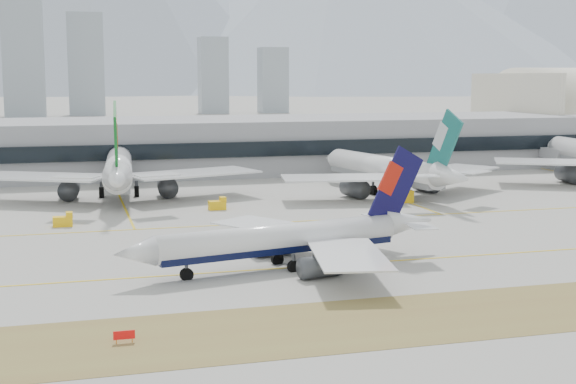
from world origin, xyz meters
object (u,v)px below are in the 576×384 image
object	(u,v)px
widebody_eva	(118,171)
widebody_cathay	(389,171)
taxiing_airliner	(291,239)
terminal	(209,145)

from	to	relation	value
widebody_eva	widebody_cathay	size ratio (longest dim) A/B	1.12
taxiing_airliner	widebody_cathay	size ratio (longest dim) A/B	0.88
taxiing_airliner	widebody_cathay	bearing A→B (deg)	-134.85
taxiing_airliner	widebody_cathay	world-z (taller)	widebody_cathay
widebody_cathay	terminal	xyz separation A→B (m)	(-31.89, 56.75, 1.98)
taxiing_airliner	terminal	xyz separation A→B (m)	(9.15, 119.45, 3.42)
widebody_cathay	terminal	distance (m)	65.13
widebody_eva	taxiing_airliner	bearing A→B (deg)	-161.15
widebody_eva	widebody_cathay	bearing A→B (deg)	-96.53
taxiing_airliner	terminal	size ratio (longest dim) A/B	0.18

